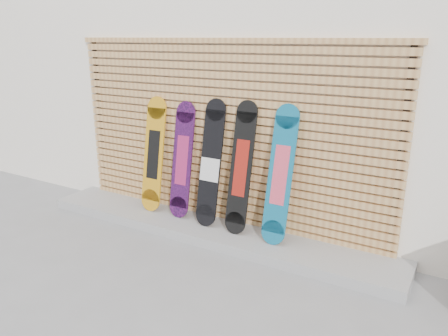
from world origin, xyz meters
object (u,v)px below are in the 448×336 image
Objects in this scene: snowboard_1 at (182,160)px; snowboard_2 at (211,164)px; snowboard_0 at (154,155)px; snowboard_3 at (241,168)px; snowboard_4 at (280,175)px.

snowboard_1 is 0.96× the size of snowboard_2.
snowboard_3 is (1.29, -0.03, 0.02)m from snowboard_0.
snowboard_3 is (0.41, -0.00, 0.02)m from snowboard_2.
snowboard_2 is 0.90m from snowboard_4.
snowboard_3 is 1.00× the size of snowboard_4.
snowboard_1 is 0.95× the size of snowboard_4.
snowboard_0 is at bearing 178.51° from snowboard_2.
snowboard_4 reaches higher than snowboard_0.
snowboard_0 is 1.29m from snowboard_3.
snowboard_2 is at bearing 179.06° from snowboard_4.
snowboard_2 reaches higher than snowboard_0.
snowboard_4 is at bearing -1.21° from snowboard_0.
snowboard_2 is at bearing -1.49° from snowboard_0.
snowboard_3 reaches higher than snowboard_2.
snowboard_2 reaches higher than snowboard_1.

